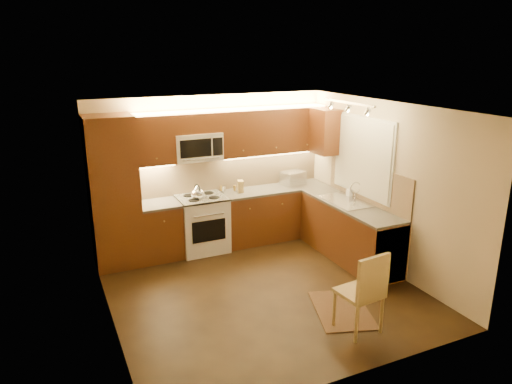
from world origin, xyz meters
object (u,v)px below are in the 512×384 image
microwave (197,146)px  soap_bottle (349,191)px  sink (346,197)px  knife_block (240,186)px  stove (202,224)px  toaster_oven (293,178)px  kettle (197,192)px  dining_chair (359,291)px

microwave → soap_bottle: 2.56m
sink → knife_block: (-1.29, 1.18, 0.02)m
stove → microwave: 1.27m
microwave → toaster_oven: (1.73, -0.05, -0.70)m
microwave → knife_block: 1.01m
microwave → stove: bearing=-90.0°
stove → kettle: bearing=-133.4°
microwave → dining_chair: size_ratio=0.75×
kettle → toaster_oven: size_ratio=0.63×
soap_bottle → dining_chair: size_ratio=0.17×
soap_bottle → stove: bearing=148.5°
toaster_oven → soap_bottle: 1.13m
toaster_oven → soap_bottle: size_ratio=2.25×
toaster_oven → sink: bearing=-89.9°
stove → soap_bottle: (2.21, -0.93, 0.53)m
microwave → dining_chair: 3.48m
microwave → kettle: bearing=-111.7°
microwave → sink: (2.00, -1.26, -0.74)m
knife_block → dining_chair: size_ratio=0.19×
stove → dining_chair: (0.90, -3.00, 0.05)m
microwave → sink: size_ratio=0.88×
sink → toaster_oven: (-0.27, 1.21, 0.04)m
dining_chair → stove: bearing=100.8°
sink → dining_chair: sink is taller
kettle → knife_block: bearing=-2.5°
sink → knife_block: 1.75m
kettle → microwave: bearing=55.1°
soap_bottle → dining_chair: bearing=-131.0°
microwave → knife_block: microwave is taller
sink → dining_chair: bearing=-120.3°
toaster_oven → knife_block: 1.02m
knife_block → dining_chair: 3.10m
toaster_oven → dining_chair: toaster_oven is taller
toaster_oven → soap_bottle: bearing=-77.1°
knife_block → kettle: bearing=-155.7°
kettle → knife_block: size_ratio=1.27×
stove → knife_block: bearing=4.2°
dining_chair → kettle: bearing=103.0°
sink → soap_bottle: bearing=42.6°
kettle → soap_bottle: (2.30, -0.83, -0.06)m
toaster_oven → soap_bottle: (0.48, -1.02, -0.03)m
kettle → stove: bearing=33.5°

